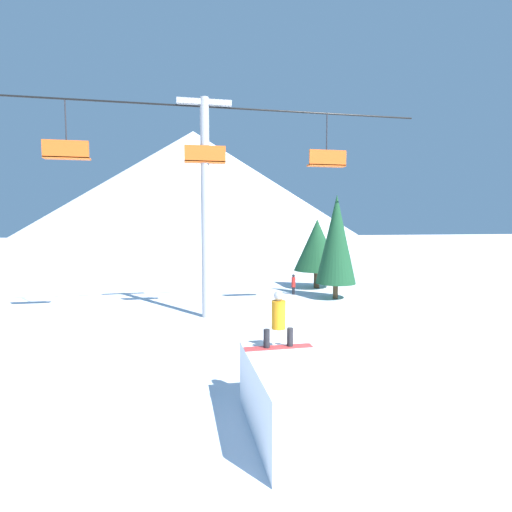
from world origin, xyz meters
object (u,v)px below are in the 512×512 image
object	(u,v)px
pine_tree_near	(336,239)
snowboarder	(279,320)
distant_skier	(293,283)
snow_ramp	(300,397)

from	to	relation	value
pine_tree_near	snowboarder	bearing A→B (deg)	-117.97
distant_skier	snowboarder	bearing A→B (deg)	-108.12
snowboarder	snow_ramp	bearing A→B (deg)	-77.67
snowboarder	pine_tree_near	size ratio (longest dim) A/B	0.27
snow_ramp	snowboarder	xyz separation A→B (m)	(-0.22, 1.00, 1.38)
snow_ramp	pine_tree_near	xyz separation A→B (m)	(6.34, 13.34, 2.63)
snow_ramp	distant_skier	distance (m)	15.64
snow_ramp	pine_tree_near	bearing A→B (deg)	64.59
snowboarder	pine_tree_near	xyz separation A→B (m)	(6.55, 12.34, 1.24)
snow_ramp	pine_tree_near	world-z (taller)	pine_tree_near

